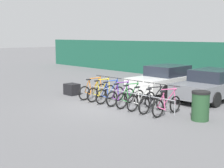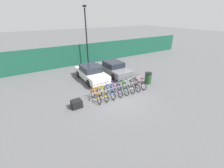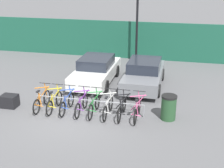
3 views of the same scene
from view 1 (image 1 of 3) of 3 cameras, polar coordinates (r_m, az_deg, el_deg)
The scene contains 15 objects.
ground_plane at distance 13.06m, azimuth -0.65°, elevation -4.04°, with size 120.00×120.00×0.00m, color #59595B.
hoarding_wall at distance 20.51m, azimuth 19.13°, elevation 3.72°, with size 36.00×0.16×2.50m, color #19513D.
bike_rack at distance 13.08m, azimuth 2.98°, elevation -1.80°, with size 4.73×0.04×0.57m.
bicycle_orange at distance 14.50m, azimuth -3.47°, elevation -1.24°, with size 0.68×1.71×1.05m.
bicycle_yellow at distance 14.06m, azimuth -1.93°, elevation -1.54°, with size 0.68×1.71×1.05m.
bicycle_blue at distance 13.65m, azimuth -0.33°, elevation -1.85°, with size 0.68×1.71×1.05m.
bicycle_purple at distance 13.19m, azimuth 1.63°, elevation -2.23°, with size 0.68×1.71×1.05m.
bicycle_green at distance 12.82m, azimuth 3.40°, elevation -2.58°, with size 0.68×1.71×1.05m.
bicycle_white at distance 12.43m, azimuth 5.42°, elevation -2.96°, with size 0.68×1.71×1.05m.
bicycle_black at distance 12.07m, azimuth 7.54°, elevation -3.36°, with size 0.68×1.71×1.05m.
bicycle_pink at distance 11.69m, azimuth 9.99°, elevation -3.82°, with size 0.68×1.71×1.05m.
car_white at distance 16.26m, azimuth 9.94°, elevation 0.87°, with size 1.91×4.39×1.40m.
car_grey at distance 14.89m, azimuth 17.88°, elevation -0.16°, with size 1.91×4.29×1.40m.
trash_bin at distance 11.21m, azimuth 15.87°, elevation -3.84°, with size 0.63×0.63×1.03m.
cargo_crate at distance 15.60m, azimuth -7.34°, elevation -0.95°, with size 0.70×0.56×0.55m, color black.
Camera 1 is at (9.28, -8.71, 2.92)m, focal length 50.00 mm.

